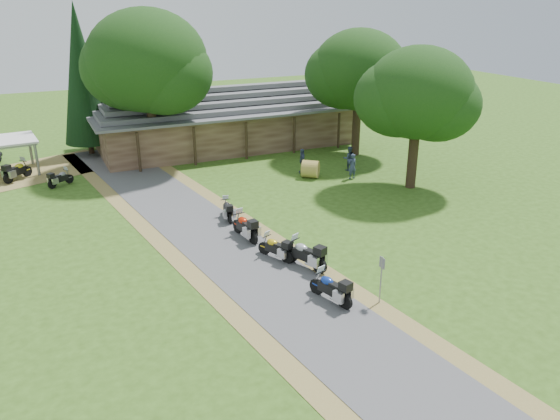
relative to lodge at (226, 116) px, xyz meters
name	(u,v)px	position (x,y,z in m)	size (l,w,h in m)	color
ground	(284,294)	(-6.00, -24.00, -2.45)	(120.00, 120.00, 0.00)	#304D15
driveway	(239,257)	(-6.50, -20.00, -2.45)	(46.00, 46.00, 0.00)	#434345
lodge	(226,116)	(0.00, 0.00, 0.00)	(21.40, 9.40, 4.90)	brown
motorcycle_row_a	(331,287)	(-4.56, -25.29, -1.78)	(1.96, 0.64, 1.34)	navy
motorcycle_row_b	(305,253)	(-4.13, -22.22, -1.72)	(2.12, 0.69, 1.45)	#ACAFB5
motorcycle_row_c	(275,247)	(-4.99, -20.87, -1.83)	(1.81, 0.59, 1.24)	gold
motorcycle_row_d	(245,225)	(-5.43, -18.10, -1.74)	(2.07, 0.68, 1.42)	red
motorcycle_row_e	(227,209)	(-5.36, -15.26, -1.86)	(1.74, 0.57, 1.19)	black
motorcycle_carport_a	(17,170)	(-15.79, -2.89, -1.74)	(2.08, 0.68, 1.42)	yellow
motorcycle_carport_b	(60,177)	(-13.28, -5.38, -1.88)	(1.68, 0.55, 1.15)	gray
person_a	(352,164)	(4.67, -11.98, -1.44)	(0.57, 0.41, 2.02)	#333E5B
person_b	(349,156)	(5.47, -10.26, -1.44)	(0.58, 0.41, 2.03)	#333E5B
person_c	(302,159)	(2.22, -9.40, -1.44)	(0.57, 0.41, 2.02)	#333E5B
hay_bale	(310,169)	(2.26, -10.58, -1.86)	(1.19, 1.19, 1.09)	olive
sign_post	(381,280)	(-2.83, -26.23, -1.43)	(0.37, 0.06, 2.05)	gray
oak_lodge_left	(149,82)	(-6.63, -3.18, 3.51)	(8.26, 8.26, 11.93)	black
oak_lodge_right	(358,87)	(8.12, -6.88, 2.76)	(6.98, 6.98, 10.42)	black
oak_driveway	(417,112)	(7.18, -15.06, 2.43)	(6.62, 6.62, 9.75)	black
cedar_near	(82,80)	(-10.50, 1.94, 3.19)	(3.62, 3.62, 11.29)	black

